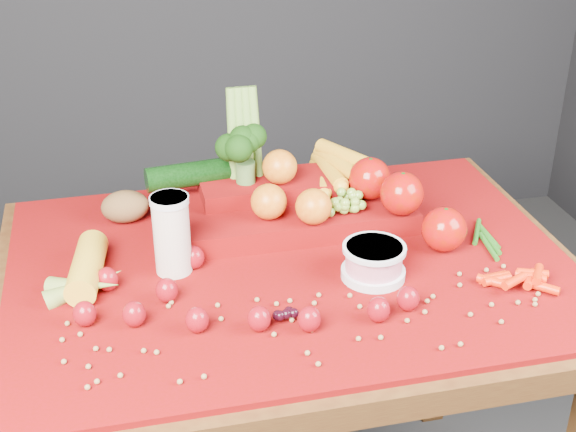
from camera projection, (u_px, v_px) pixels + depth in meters
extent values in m
cube|color=#35190C|center=(290.00, 278.00, 1.54)|extent=(1.10, 0.80, 0.05)
cube|color=#35190C|center=(62.00, 364.00, 1.90)|extent=(0.06, 0.06, 0.70)
cube|color=#35190C|center=(440.00, 311.00, 2.09)|extent=(0.06, 0.06, 0.70)
cube|color=#6B030A|center=(290.00, 264.00, 1.52)|extent=(1.05, 0.75, 0.01)
cylinder|color=beige|center=(172.00, 234.00, 1.46)|extent=(0.07, 0.07, 0.15)
cylinder|color=silver|center=(169.00, 200.00, 1.42)|extent=(0.07, 0.07, 0.01)
cylinder|color=silver|center=(373.00, 273.00, 1.47)|extent=(0.12, 0.12, 0.02)
cylinder|color=#C77A90|center=(374.00, 258.00, 1.45)|extent=(0.10, 0.10, 0.05)
cylinder|color=silver|center=(374.00, 248.00, 1.45)|extent=(0.12, 0.12, 0.01)
ellipsoid|color=maroon|center=(167.00, 290.00, 1.39)|extent=(0.04, 0.04, 0.05)
cone|color=#0B3F0D|center=(166.00, 280.00, 1.38)|extent=(0.03, 0.03, 0.01)
ellipsoid|color=maroon|center=(134.00, 314.00, 1.33)|extent=(0.04, 0.04, 0.05)
cone|color=#0B3F0D|center=(133.00, 303.00, 1.32)|extent=(0.03, 0.03, 0.01)
ellipsoid|color=maroon|center=(197.00, 320.00, 1.32)|extent=(0.04, 0.04, 0.05)
cone|color=#0B3F0D|center=(196.00, 309.00, 1.31)|extent=(0.03, 0.03, 0.01)
ellipsoid|color=maroon|center=(259.00, 319.00, 1.32)|extent=(0.04, 0.04, 0.05)
cone|color=#0B3F0D|center=(259.00, 308.00, 1.31)|extent=(0.03, 0.03, 0.01)
ellipsoid|color=maroon|center=(309.00, 319.00, 1.32)|extent=(0.04, 0.04, 0.05)
cone|color=#0B3F0D|center=(309.00, 308.00, 1.31)|extent=(0.03, 0.03, 0.01)
ellipsoid|color=maroon|center=(379.00, 310.00, 1.34)|extent=(0.04, 0.04, 0.05)
cone|color=#0B3F0D|center=(379.00, 299.00, 1.33)|extent=(0.03, 0.03, 0.01)
ellipsoid|color=maroon|center=(194.00, 257.00, 1.49)|extent=(0.04, 0.04, 0.05)
cone|color=#0B3F0D|center=(193.00, 247.00, 1.48)|extent=(0.03, 0.03, 0.01)
ellipsoid|color=maroon|center=(107.00, 279.00, 1.42)|extent=(0.04, 0.04, 0.05)
cone|color=#0B3F0D|center=(106.00, 269.00, 1.41)|extent=(0.03, 0.03, 0.01)
ellipsoid|color=maroon|center=(408.00, 299.00, 1.37)|extent=(0.04, 0.04, 0.05)
cone|color=#0B3F0D|center=(409.00, 288.00, 1.36)|extent=(0.03, 0.03, 0.01)
ellipsoid|color=maroon|center=(85.00, 314.00, 1.33)|extent=(0.04, 0.04, 0.05)
cone|color=#0B3F0D|center=(83.00, 303.00, 1.32)|extent=(0.03, 0.03, 0.01)
cylinder|color=gold|center=(87.00, 267.00, 1.45)|extent=(0.08, 0.19, 0.06)
ellipsoid|color=brown|center=(125.00, 207.00, 1.65)|extent=(0.10, 0.07, 0.07)
cube|color=#6B030A|center=(283.00, 214.00, 1.64)|extent=(0.52, 0.22, 0.04)
cube|color=#6B030A|center=(268.00, 187.00, 1.66)|extent=(0.28, 0.12, 0.03)
sphere|color=#A4000F|center=(402.00, 193.00, 1.58)|extent=(0.09, 0.09, 0.09)
sphere|color=#A4000F|center=(444.00, 229.00, 1.54)|extent=(0.09, 0.09, 0.09)
sphere|color=#A4000F|center=(370.00, 178.00, 1.64)|extent=(0.09, 0.09, 0.09)
sphere|color=#B44B0B|center=(269.00, 202.00, 1.56)|extent=(0.07, 0.07, 0.07)
sphere|color=#B44B0B|center=(314.00, 207.00, 1.55)|extent=(0.07, 0.07, 0.07)
sphere|color=#B44B0B|center=(280.00, 167.00, 1.63)|extent=(0.07, 0.07, 0.07)
cylinder|color=gold|center=(320.00, 178.00, 1.70)|extent=(0.06, 0.16, 0.04)
cylinder|color=gold|center=(329.00, 171.00, 1.70)|extent=(0.04, 0.16, 0.04)
cylinder|color=gold|center=(338.00, 163.00, 1.70)|extent=(0.07, 0.16, 0.04)
cylinder|color=gold|center=(345.00, 156.00, 1.69)|extent=(0.10, 0.16, 0.04)
cylinder|color=#3F662D|center=(246.00, 172.00, 1.64)|extent=(0.04, 0.04, 0.04)
cylinder|color=olive|center=(233.00, 141.00, 1.64)|extent=(0.03, 0.06, 0.22)
cylinder|color=olive|center=(241.00, 141.00, 1.64)|extent=(0.02, 0.06, 0.22)
cylinder|color=olive|center=(248.00, 140.00, 1.65)|extent=(0.02, 0.06, 0.22)
cylinder|color=olive|center=(256.00, 139.00, 1.65)|extent=(0.03, 0.06, 0.22)
cylinder|color=black|center=(198.00, 173.00, 1.66)|extent=(0.22, 0.08, 0.05)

